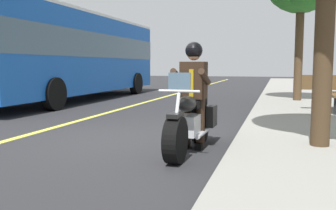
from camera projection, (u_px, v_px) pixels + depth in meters
ground_plane at (124, 140)px, 6.79m from camera, size 80.00×80.00×0.00m
lane_center_stripe at (30, 134)px, 7.36m from camera, size 60.00×0.16×0.01m
motorcycle_main at (191, 123)px, 5.95m from camera, size 2.21×0.61×1.26m
rider_main at (193, 85)px, 6.06m from camera, size 0.62×0.55×1.74m
bus_near at (73, 52)px, 14.47m from camera, size 11.05×2.70×3.30m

